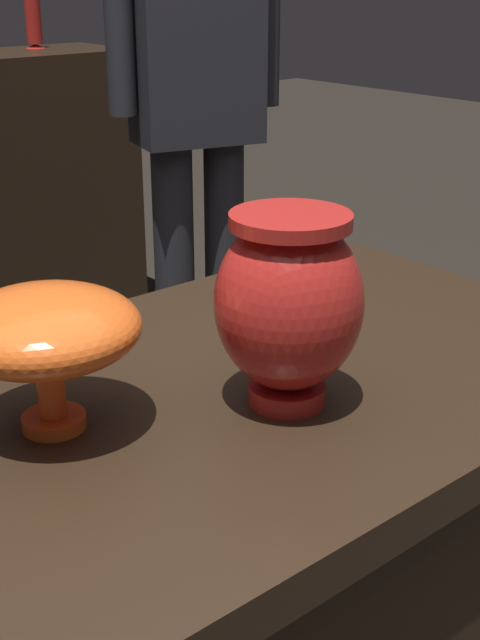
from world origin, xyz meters
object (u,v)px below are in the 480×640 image
at_px(vase_centerpiece, 289,302).
at_px(shelf_vase_far_right, 33,20).
at_px(visitor_near_right, 196,77).
at_px(vase_tall_behind, 46,331).

relative_size(vase_centerpiece, shelf_vase_far_right, 1.12).
height_order(vase_centerpiece, visitor_near_right, visitor_near_right).
distance_m(vase_centerpiece, visitor_near_right, 1.41).
distance_m(vase_tall_behind, visitor_near_right, 1.46).
bearing_deg(visitor_near_right, vase_tall_behind, 61.65).
distance_m(vase_centerpiece, vase_tall_behind, 0.27).
height_order(vase_centerpiece, shelf_vase_far_right, shelf_vase_far_right).
relative_size(vase_tall_behind, visitor_near_right, 0.12).
distance_m(shelf_vase_far_right, visitor_near_right, 1.21).
xyz_separation_m(vase_tall_behind, visitor_near_right, (1.02, 1.04, 0.09)).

